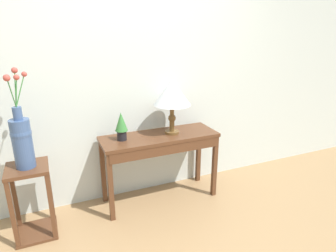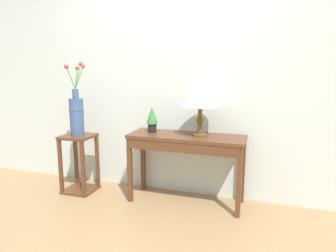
{
  "view_description": "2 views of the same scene",
  "coord_description": "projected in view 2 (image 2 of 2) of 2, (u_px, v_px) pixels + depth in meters",
  "views": [
    {
      "loc": [
        -0.86,
        -1.37,
        1.75
      ],
      "look_at": [
        0.26,
        1.24,
        0.79
      ],
      "focal_mm": 31.06,
      "sensor_mm": 36.0,
      "label": 1
    },
    {
      "loc": [
        0.98,
        -1.86,
        1.44
      ],
      "look_at": [
        -0.08,
        1.28,
        0.79
      ],
      "focal_mm": 34.02,
      "sensor_mm": 36.0,
      "label": 2
    }
  ],
  "objects": [
    {
      "name": "console_table",
      "position": [
        186.0,
        146.0,
        3.24
      ],
      "size": [
        1.19,
        0.42,
        0.73
      ],
      "color": "#56331E",
      "rests_on": "ground"
    },
    {
      "name": "flower_vase_tall",
      "position": [
        77.0,
        112.0,
        3.5
      ],
      "size": [
        0.19,
        0.25,
        0.8
      ],
      "color": "#3D5684",
      "rests_on": "pedestal_stand_left"
    },
    {
      "name": "table_lamp",
      "position": [
        200.0,
        95.0,
        3.12
      ],
      "size": [
        0.37,
        0.37,
        0.56
      ],
      "color": "brown",
      "rests_on": "console_table"
    },
    {
      "name": "back_wall_with_art",
      "position": [
        182.0,
        68.0,
        3.44
      ],
      "size": [
        9.0,
        0.1,
        2.8
      ],
      "color": "silver",
      "rests_on": "ground"
    },
    {
      "name": "pedestal_stand_left",
      "position": [
        79.0,
        163.0,
        3.61
      ],
      "size": [
        0.34,
        0.34,
        0.66
      ],
      "color": "#56331E",
      "rests_on": "ground"
    },
    {
      "name": "potted_plant_on_console",
      "position": [
        152.0,
        118.0,
        3.35
      ],
      "size": [
        0.12,
        0.12,
        0.28
      ],
      "color": "black",
      "rests_on": "console_table"
    }
  ]
}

